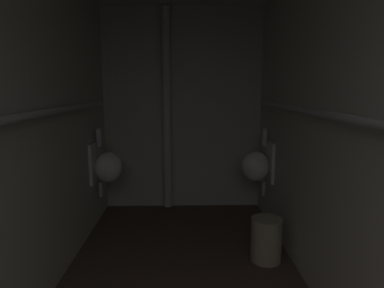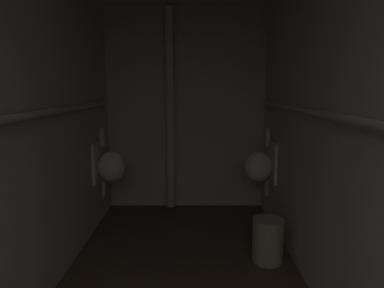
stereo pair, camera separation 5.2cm
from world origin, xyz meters
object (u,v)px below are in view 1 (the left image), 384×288
urinal_left_mid (107,166)px  standpipe_back_wall (167,111)px  urinal_right_mid (258,165)px  waste_bin (266,239)px

urinal_left_mid → standpipe_back_wall: bearing=39.5°
urinal_right_mid → waste_bin: urinal_right_mid is taller
urinal_left_mid → urinal_right_mid: same height
urinal_left_mid → waste_bin: bearing=-27.3°
urinal_right_mid → standpipe_back_wall: standpipe_back_wall is taller
urinal_right_mid → standpipe_back_wall: (-1.01, 0.51, 0.56)m
urinal_right_mid → standpipe_back_wall: size_ratio=0.31×
urinal_right_mid → standpipe_back_wall: bearing=153.2°
waste_bin → urinal_left_mid: bearing=152.7°
standpipe_back_wall → urinal_right_mid: bearing=-26.8°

